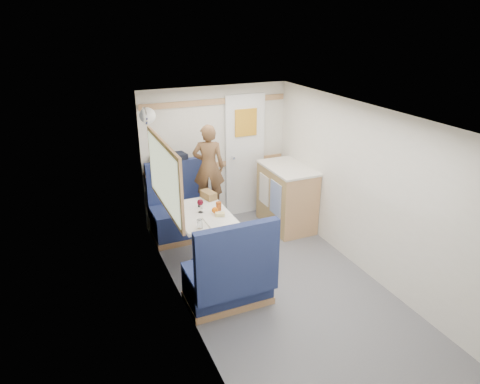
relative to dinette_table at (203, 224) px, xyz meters
name	(u,v)px	position (x,y,z in m)	size (l,w,h in m)	color
floor	(288,296)	(0.65, -1.00, -0.57)	(4.50, 4.50, 0.00)	#515156
ceiling	(298,119)	(0.65, -1.00, 1.43)	(4.50, 4.50, 0.00)	silver
wall_back	(216,155)	(0.65, 1.25, 0.43)	(2.20, 0.02, 2.00)	silver
wall_left	(190,236)	(-0.45, -1.00, 0.43)	(0.02, 4.50, 2.00)	silver
wall_right	(378,199)	(1.75, -1.00, 0.43)	(0.02, 4.50, 2.00)	silver
oak_trim_low	(217,165)	(0.65, 1.23, 0.28)	(2.15, 0.02, 0.08)	#A18249
oak_trim_high	(215,102)	(0.65, 1.23, 1.21)	(2.15, 0.02, 0.08)	#A18249
side_window	(164,176)	(-0.43, 0.00, 0.68)	(0.04, 1.30, 0.72)	#A8B196
rear_door	(245,153)	(1.10, 1.22, 0.41)	(0.62, 0.12, 1.86)	white
dinette_table	(203,224)	(0.00, 0.00, 0.00)	(0.62, 0.92, 0.72)	white
bench_far	(183,215)	(0.00, 0.86, -0.27)	(0.90, 0.59, 1.05)	#17224A
bench_near	(230,280)	(0.00, -0.86, -0.27)	(0.90, 0.59, 1.05)	#17224A
ledge	(176,171)	(0.00, 1.12, 0.31)	(0.90, 0.14, 0.04)	#A18249
dome_light	(147,116)	(-0.39, 0.85, 1.18)	(0.20, 0.20, 0.20)	white
galley_counter	(287,196)	(1.47, 0.55, -0.10)	(0.57, 0.92, 0.92)	#A18249
person	(209,167)	(0.34, 0.69, 0.46)	(0.42, 0.28, 1.16)	brown
duffel_bag	(169,163)	(-0.09, 1.12, 0.45)	(0.47, 0.23, 0.23)	black
tray	(216,221)	(0.07, -0.30, 0.16)	(0.24, 0.32, 0.02)	white
orange_fruit	(215,210)	(0.12, -0.11, 0.21)	(0.08, 0.08, 0.08)	orange
cheese_block	(220,214)	(0.15, -0.20, 0.19)	(0.11, 0.07, 0.04)	#DBC17E
wine_glass	(200,203)	(-0.01, 0.01, 0.28)	(0.08, 0.08, 0.17)	white
tumbler_left	(200,224)	(-0.15, -0.38, 0.21)	(0.06, 0.06, 0.10)	white
beer_glass	(219,206)	(0.21, -0.01, 0.21)	(0.07, 0.07, 0.10)	#8E3F14
pepper_grinder	(199,203)	(0.02, 0.17, 0.20)	(0.03, 0.03, 0.09)	black
salt_grinder	(202,205)	(0.04, 0.11, 0.20)	(0.03, 0.03, 0.09)	white
bread_loaf	(209,195)	(0.21, 0.38, 0.20)	(0.12, 0.23, 0.09)	brown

